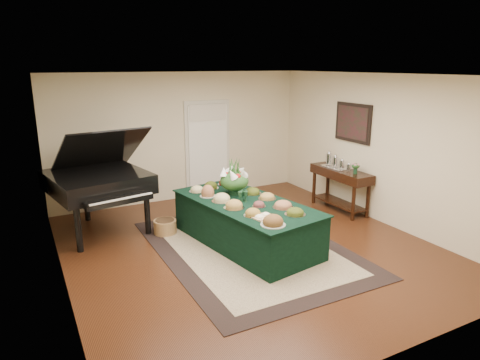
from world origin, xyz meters
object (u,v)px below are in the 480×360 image
floral_centerpiece (234,178)px  grand_piano (98,181)px  buffet_table (246,223)px  mahogany_sideboard (341,179)px

floral_centerpiece → grand_piano: (-1.99, 1.22, -0.09)m
buffet_table → grand_piano: (-1.97, 1.66, 0.56)m
mahogany_sideboard → buffet_table: bearing=-166.1°
buffet_table → mahogany_sideboard: 2.56m
buffet_table → floral_centerpiece: (0.02, 0.44, 0.65)m
buffet_table → floral_centerpiece: floral_centerpiece is taller
floral_centerpiece → mahogany_sideboard: size_ratio=0.35×
buffet_table → grand_piano: size_ratio=1.37×
grand_piano → floral_centerpiece: bearing=-31.5°
floral_centerpiece → grand_piano: 2.34m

